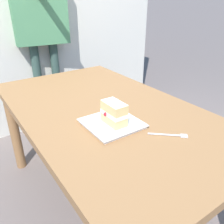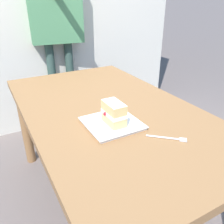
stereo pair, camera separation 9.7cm
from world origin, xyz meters
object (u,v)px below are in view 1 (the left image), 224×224
object	(u,v)px
cake_slice	(114,113)
dessert_fork	(170,135)
diner_person	(39,11)
patio_table	(105,122)
dessert_plate	(112,124)

from	to	relation	value
cake_slice	dessert_fork	bearing A→B (deg)	36.58
diner_person	patio_table	bearing A→B (deg)	-4.67
dessert_plate	cake_slice	world-z (taller)	cake_slice
patio_table	dessert_plate	distance (m)	0.22
patio_table	diner_person	world-z (taller)	diner_person
dessert_plate	dessert_fork	distance (m)	0.27
cake_slice	diner_person	world-z (taller)	diner_person
patio_table	cake_slice	distance (m)	0.26
cake_slice	patio_table	bearing A→B (deg)	158.55
patio_table	diner_person	distance (m)	1.29
patio_table	diner_person	xyz separation A→B (m)	(-1.18, 0.10, 0.52)
dessert_plate	diner_person	xyz separation A→B (m)	(-1.35, 0.17, 0.42)
patio_table	dessert_fork	size ratio (longest dim) A/B	10.84
dessert_plate	diner_person	size ratio (longest dim) A/B	0.15
patio_table	dessert_plate	size ratio (longest dim) A/B	6.09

